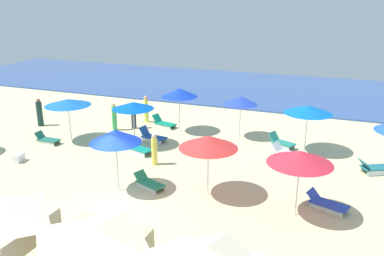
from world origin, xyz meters
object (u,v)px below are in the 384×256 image
object	(u,v)px
lounge_chair_0_0	(373,168)
lounge_chair_3_1	(139,148)
lounge_chair_4_0	(47,139)
lounge_chair_8_0	(281,142)
beachgoer_0	(154,150)
umbrella_1	(208,142)
lounge_chair_7_0	(149,183)
beachgoer_1	(146,109)
beachgoer_3	(40,113)
umbrella_9	(300,157)
beachgoer_5	(134,116)
umbrella_8	(308,109)
cooler_box_1	(19,158)
cabana_2	(6,247)
umbrella_7	(116,136)
beachgoer_4	(114,118)
lounge_chair_8_1	(285,152)
umbrella_5	(180,93)
lounge_chair_3_0	(152,137)
umbrella_4	(68,102)
lounge_chair_5_0	(164,123)
umbrella_3	(133,105)
lounge_chair_9_0	(326,203)
umbrella_2	(241,100)

from	to	relation	value
lounge_chair_0_0	lounge_chair_3_1	size ratio (longest dim) A/B	0.98
lounge_chair_4_0	lounge_chair_8_0	bearing A→B (deg)	-71.42
lounge_chair_4_0	beachgoer_0	bearing A→B (deg)	-93.89
umbrella_1	lounge_chair_7_0	distance (m)	3.24
beachgoer_1	beachgoer_3	distance (m)	6.56
umbrella_9	beachgoer_1	xyz separation A→B (m)	(-10.44, 8.36, -1.45)
beachgoer_5	umbrella_8	bearing A→B (deg)	-165.12
lounge_chair_8_0	beachgoer_0	distance (m)	6.92
beachgoer_1	lounge_chair_3_1	bearing A→B (deg)	81.88
lounge_chair_0_0	lounge_chair_3_1	xyz separation A→B (m)	(-11.04, -1.63, -0.01)
lounge_chair_7_0	umbrella_9	xyz separation A→B (m)	(6.00, -0.04, 2.05)
cooler_box_1	beachgoer_1	bearing A→B (deg)	149.97
cabana_2	beachgoer_5	xyz separation A→B (m)	(-3.85, 13.67, -0.53)
beachgoer_0	umbrella_7	bearing A→B (deg)	166.51
lounge_chair_0_0	cooler_box_1	size ratio (longest dim) A/B	2.56
umbrella_7	umbrella_8	world-z (taller)	umbrella_7
lounge_chair_8_0	umbrella_8	bearing A→B (deg)	-70.63
umbrella_8	beachgoer_4	bearing A→B (deg)	-177.15
lounge_chair_7_0	cooler_box_1	distance (m)	7.17
lounge_chair_8_1	umbrella_7	bearing A→B (deg)	156.77
umbrella_5	beachgoer_1	bearing A→B (deg)	160.21
umbrella_9	lounge_chair_3_0	bearing A→B (deg)	148.22
umbrella_8	beachgoer_5	distance (m)	10.24
lounge_chair_4_0	beachgoer_3	world-z (taller)	beachgoer_3
umbrella_5	lounge_chair_4_0	bearing A→B (deg)	-142.32
lounge_chair_3_1	beachgoer_1	size ratio (longest dim) A/B	0.87
beachgoer_3	umbrella_5	bearing A→B (deg)	-114.78
lounge_chair_0_0	beachgoer_1	bearing A→B (deg)	46.93
umbrella_7	beachgoer_3	bearing A→B (deg)	147.43
umbrella_4	beachgoer_5	world-z (taller)	umbrella_4
cabana_2	lounge_chair_5_0	bearing A→B (deg)	99.68
beachgoer_1	lounge_chair_0_0	bearing A→B (deg)	133.96
beachgoer_5	lounge_chair_0_0	bearing A→B (deg)	-172.39
umbrella_3	lounge_chair_7_0	size ratio (longest dim) A/B	1.59
lounge_chair_8_1	umbrella_4	bearing A→B (deg)	119.28
lounge_chair_8_0	umbrella_5	bearing A→B (deg)	108.95
lounge_chair_9_0	beachgoer_3	size ratio (longest dim) A/B	0.94
umbrella_2	umbrella_5	world-z (taller)	umbrella_5
lounge_chair_7_0	beachgoer_5	xyz separation A→B (m)	(-4.53, 6.86, 0.56)
umbrella_2	lounge_chair_8_0	distance (m)	3.23
beachgoer_1	cooler_box_1	bearing A→B (deg)	39.72
umbrella_2	umbrella_3	world-z (taller)	umbrella_3
umbrella_7	umbrella_8	size ratio (longest dim) A/B	1.07
cabana_2	beachgoer_5	world-z (taller)	cabana_2
lounge_chair_7_0	lounge_chair_9_0	xyz separation A→B (m)	(7.03, 0.85, 0.01)
lounge_chair_7_0	beachgoer_0	distance (m)	2.51
umbrella_9	beachgoer_5	size ratio (longest dim) A/B	1.54
lounge_chair_3_1	beachgoer_1	world-z (taller)	beachgoer_1
lounge_chair_3_0	umbrella_1	bearing A→B (deg)	-126.75
umbrella_2	beachgoer_5	world-z (taller)	umbrella_2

